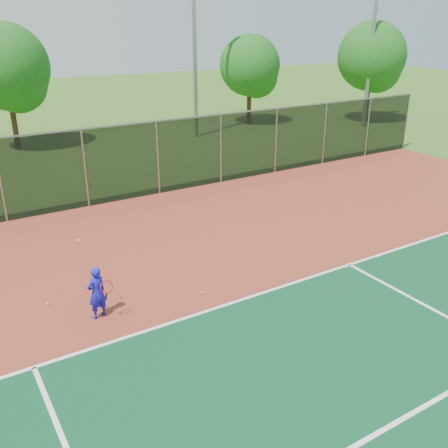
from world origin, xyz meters
The scene contains 12 objects.
ground centered at (0.00, 0.00, 0.00)m, with size 120.00×120.00×0.00m, color #345F1B.
court_apron centered at (0.00, 2.00, 0.01)m, with size 30.00×20.00×0.02m, color brown.
fence_back centered at (0.00, 12.00, 1.56)m, with size 30.00×0.06×3.03m.
tennis_player centered at (-5.20, 4.17, 0.69)m, with size 0.59×0.63×2.09m.
practice_ball_0 centered at (-6.15, 5.39, 0.06)m, with size 0.07×0.07×0.07m, color yellow.
practice_ball_3 centered at (4.35, 9.23, 0.06)m, with size 0.07×0.07×0.07m, color yellow.
practice_ball_4 centered at (-2.52, 3.82, 0.06)m, with size 0.07×0.07×0.07m, color yellow.
floodlight_n centered at (6.62, 20.90, 7.47)m, with size 0.90×0.40×13.36m.
floodlight_ne centered at (17.87, 17.76, 7.47)m, with size 0.90×0.40×13.36m.
tree_back_left centered at (-3.39, 23.26, 4.24)m, with size 4.60×4.60×6.75m.
tree_back_mid centered at (11.80, 22.52, 3.73)m, with size 4.05×4.05×5.95m.
tree_back_right centered at (19.33, 18.84, 4.25)m, with size 4.61×4.61×6.77m.
Camera 1 is at (-8.05, -6.28, 6.72)m, focal length 40.00 mm.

